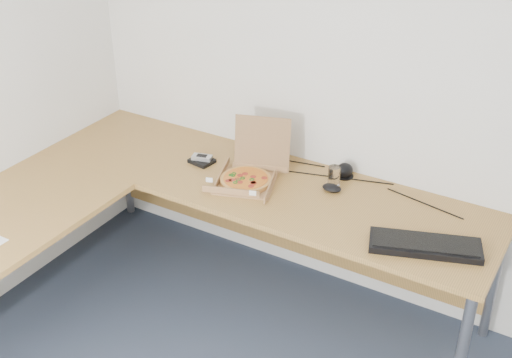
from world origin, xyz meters
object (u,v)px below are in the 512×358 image
Objects in this scene: keyboard at (425,245)px; drinking_glass at (334,176)px; wallet at (202,161)px; pizza_box at (248,176)px; desk at (160,207)px.

drinking_glass is at bearing 133.34° from keyboard.
pizza_box is at bearing -1.08° from wallet.
drinking_glass reaches higher than desk.
pizza_box is 2.79× the size of wallet.
pizza_box is 0.99m from keyboard.
drinking_glass reaches higher than keyboard.
keyboard is 3.96× the size of wallet.
keyboard is at bearing -27.06° from drinking_glass.
drinking_glass is at bearing 40.97° from desk.
drinking_glass is 0.66m from keyboard.
desk is at bearing -139.03° from drinking_glass.
wallet is at bearing -169.30° from drinking_glass.
drinking_glass is at bearing 6.67° from pizza_box.
wallet is (-0.06, 0.45, 0.04)m from desk.
pizza_box is at bearing 154.23° from keyboard.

